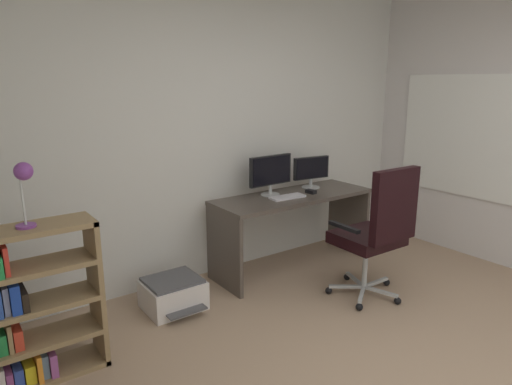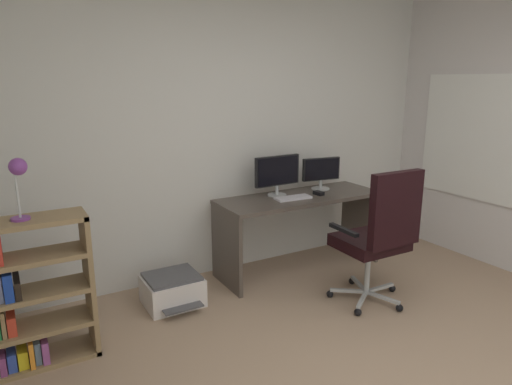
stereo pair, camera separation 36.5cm
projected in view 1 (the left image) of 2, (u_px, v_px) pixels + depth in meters
wall_back at (214, 127)px, 4.13m from camera, size 4.66×0.10×2.76m
window_pane at (475, 137)px, 4.55m from camera, size 0.01×1.53×1.15m
window_frame at (474, 137)px, 4.55m from camera, size 0.02×1.61×1.23m
desk at (293, 213)px, 4.35m from camera, size 1.60×0.57×0.74m
monitor_main at (271, 172)px, 4.24m from camera, size 0.48×0.18×0.38m
monitor_secondary at (311, 170)px, 4.54m from camera, size 0.40×0.18×0.32m
keyboard at (287, 197)px, 4.18m from camera, size 0.35×0.15×0.02m
computer_mouse at (311, 192)px, 4.35m from camera, size 0.07×0.11×0.03m
office_chair at (378, 228)px, 3.67m from camera, size 0.63×0.63×1.14m
bookshelf at (23, 312)px, 2.68m from camera, size 0.74×0.28×0.98m
desk_lamp at (24, 180)px, 2.54m from camera, size 0.13×0.11×0.38m
printer at (173, 294)px, 3.65m from camera, size 0.45×0.48×0.25m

